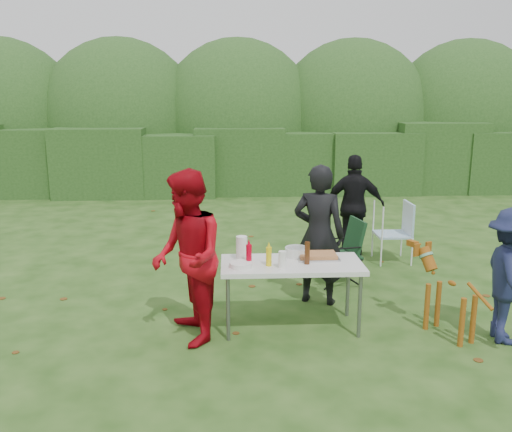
{
  "coord_description": "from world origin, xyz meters",
  "views": [
    {
      "loc": [
        -0.29,
        -5.64,
        2.5
      ],
      "look_at": [
        0.05,
        0.94,
        1.0
      ],
      "focal_mm": 38.0,
      "sensor_mm": 36.0,
      "label": 1
    }
  ],
  "objects_px": {
    "child": "(510,276)",
    "person_black_puffy": "(354,206)",
    "dog": "(451,296)",
    "camping_chair": "(340,251)",
    "mustard_bottle": "(269,257)",
    "person_red_jacket": "(187,258)",
    "beer_bottle": "(307,253)",
    "folding_table": "(292,267)",
    "person_cook": "(319,235)",
    "lawn_chair": "(392,232)",
    "ketchup_bottle": "(249,255)",
    "paper_towel_roll": "(242,248)"
  },
  "relations": [
    {
      "from": "child",
      "to": "beer_bottle",
      "type": "bearing_deg",
      "value": 89.41
    },
    {
      "from": "person_cook",
      "to": "mustard_bottle",
      "type": "xyz_separation_m",
      "value": [
        -0.66,
        -0.83,
        -0.01
      ]
    },
    {
      "from": "mustard_bottle",
      "to": "person_red_jacket",
      "type": "bearing_deg",
      "value": -169.97
    },
    {
      "from": "person_black_puffy",
      "to": "ketchup_bottle",
      "type": "height_order",
      "value": "person_black_puffy"
    },
    {
      "from": "person_black_puffy",
      "to": "child",
      "type": "distance_m",
      "value": 3.17
    },
    {
      "from": "person_cook",
      "to": "beer_bottle",
      "type": "distance_m",
      "value": 0.83
    },
    {
      "from": "child",
      "to": "person_black_puffy",
      "type": "bearing_deg",
      "value": 26.27
    },
    {
      "from": "folding_table",
      "to": "child",
      "type": "xyz_separation_m",
      "value": [
        2.16,
        -0.43,
        0.01
      ]
    },
    {
      "from": "person_cook",
      "to": "person_black_puffy",
      "type": "distance_m",
      "value": 2.06
    },
    {
      "from": "person_red_jacket",
      "to": "child",
      "type": "height_order",
      "value": "person_red_jacket"
    },
    {
      "from": "person_red_jacket",
      "to": "camping_chair",
      "type": "distance_m",
      "value": 2.55
    },
    {
      "from": "dog",
      "to": "lawn_chair",
      "type": "distance_m",
      "value": 2.61
    },
    {
      "from": "person_black_puffy",
      "to": "beer_bottle",
      "type": "distance_m",
      "value": 2.89
    },
    {
      "from": "person_cook",
      "to": "beer_bottle",
      "type": "height_order",
      "value": "person_cook"
    },
    {
      "from": "camping_chair",
      "to": "ketchup_bottle",
      "type": "height_order",
      "value": "ketchup_bottle"
    },
    {
      "from": "person_black_puffy",
      "to": "child",
      "type": "relative_size",
      "value": 1.14
    },
    {
      "from": "folding_table",
      "to": "paper_towel_roll",
      "type": "xyz_separation_m",
      "value": [
        -0.53,
        0.13,
        0.18
      ]
    },
    {
      "from": "camping_chair",
      "to": "person_black_puffy",
      "type": "bearing_deg",
      "value": -121.78
    },
    {
      "from": "dog",
      "to": "paper_towel_roll",
      "type": "distance_m",
      "value": 2.24
    },
    {
      "from": "person_black_puffy",
      "to": "ketchup_bottle",
      "type": "distance_m",
      "value": 3.18
    },
    {
      "from": "folding_table",
      "to": "person_black_puffy",
      "type": "height_order",
      "value": "person_black_puffy"
    },
    {
      "from": "child",
      "to": "camping_chair",
      "type": "height_order",
      "value": "child"
    },
    {
      "from": "beer_bottle",
      "to": "camping_chair",
      "type": "bearing_deg",
      "value": 65.45
    },
    {
      "from": "beer_bottle",
      "to": "paper_towel_roll",
      "type": "xyz_separation_m",
      "value": [
        -0.68,
        0.19,
        0.01
      ]
    },
    {
      "from": "person_black_puffy",
      "to": "paper_towel_roll",
      "type": "xyz_separation_m",
      "value": [
        -1.8,
        -2.48,
        0.07
      ]
    },
    {
      "from": "person_black_puffy",
      "to": "lawn_chair",
      "type": "distance_m",
      "value": 0.69
    },
    {
      "from": "person_red_jacket",
      "to": "mustard_bottle",
      "type": "relative_size",
      "value": 8.87
    },
    {
      "from": "ketchup_bottle",
      "to": "paper_towel_roll",
      "type": "xyz_separation_m",
      "value": [
        -0.07,
        0.19,
        0.02
      ]
    },
    {
      "from": "person_red_jacket",
      "to": "lawn_chair",
      "type": "height_order",
      "value": "person_red_jacket"
    },
    {
      "from": "person_black_puffy",
      "to": "beer_bottle",
      "type": "xyz_separation_m",
      "value": [
        -1.12,
        -2.66,
        0.06
      ]
    },
    {
      "from": "lawn_chair",
      "to": "mustard_bottle",
      "type": "bearing_deg",
      "value": 49.75
    },
    {
      "from": "child",
      "to": "dog",
      "type": "relative_size",
      "value": 1.49
    },
    {
      "from": "child",
      "to": "lawn_chair",
      "type": "relative_size",
      "value": 1.52
    },
    {
      "from": "camping_chair",
      "to": "beer_bottle",
      "type": "xyz_separation_m",
      "value": [
        -0.66,
        -1.45,
        0.42
      ]
    },
    {
      "from": "child",
      "to": "folding_table",
      "type": "bearing_deg",
      "value": 88.72
    },
    {
      "from": "child",
      "to": "person_red_jacket",
      "type": "bearing_deg",
      "value": 96.63
    },
    {
      "from": "person_black_puffy",
      "to": "paper_towel_roll",
      "type": "bearing_deg",
      "value": 60.69
    },
    {
      "from": "person_red_jacket",
      "to": "person_black_puffy",
      "type": "bearing_deg",
      "value": 125.4
    },
    {
      "from": "person_red_jacket",
      "to": "person_black_puffy",
      "type": "xyz_separation_m",
      "value": [
        2.36,
        2.85,
        -0.09
      ]
    },
    {
      "from": "dog",
      "to": "beer_bottle",
      "type": "relative_size",
      "value": 3.89
    },
    {
      "from": "folding_table",
      "to": "person_black_puffy",
      "type": "bearing_deg",
      "value": 63.97
    },
    {
      "from": "folding_table",
      "to": "camping_chair",
      "type": "relative_size",
      "value": 1.71
    },
    {
      "from": "dog",
      "to": "beer_bottle",
      "type": "xyz_separation_m",
      "value": [
        -1.48,
        0.24,
        0.42
      ]
    },
    {
      "from": "lawn_chair",
      "to": "ketchup_bottle",
      "type": "height_order",
      "value": "ketchup_bottle"
    },
    {
      "from": "person_black_puffy",
      "to": "child",
      "type": "height_order",
      "value": "person_black_puffy"
    },
    {
      "from": "person_cook",
      "to": "lawn_chair",
      "type": "bearing_deg",
      "value": -110.95
    },
    {
      "from": "dog",
      "to": "ketchup_bottle",
      "type": "height_order",
      "value": "ketchup_bottle"
    },
    {
      "from": "lawn_chair",
      "to": "mustard_bottle",
      "type": "distance_m",
      "value": 3.18
    },
    {
      "from": "folding_table",
      "to": "child",
      "type": "relative_size",
      "value": 1.07
    },
    {
      "from": "person_red_jacket",
      "to": "beer_bottle",
      "type": "relative_size",
      "value": 7.4
    }
  ]
}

